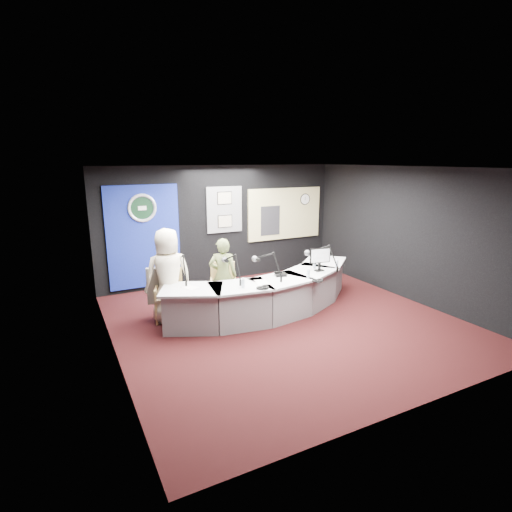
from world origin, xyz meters
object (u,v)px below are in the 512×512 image
broadcast_desk (269,294)px  armchair_right (223,287)px  person_man (168,275)px  armchair_left (169,297)px  person_woman (223,276)px

broadcast_desk → armchair_right: (-0.78, 0.43, 0.12)m
armchair_right → person_man: bearing=-161.9°
armchair_left → armchair_right: armchair_right is taller
person_woman → armchair_right: bearing=27.2°
broadcast_desk → person_woman: bearing=151.1°
armchair_right → broadcast_desk: bearing=-8.1°
person_man → person_woman: size_ratio=1.18×
broadcast_desk → armchair_left: bearing=165.4°
armchair_right → person_woman: (0.00, 0.00, 0.24)m
broadcast_desk → person_man: size_ratio=2.58×
armchair_left → broadcast_desk: bearing=3.2°
armchair_left → person_man: person_man is taller
armchair_right → person_woman: size_ratio=0.68×
broadcast_desk → person_woman: (-0.78, 0.43, 0.36)m
broadcast_desk → person_woman: person_woman is taller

